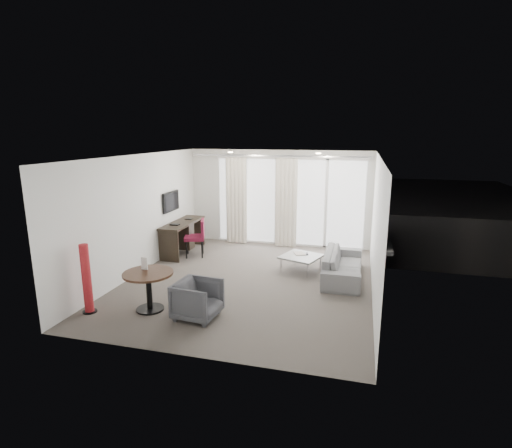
% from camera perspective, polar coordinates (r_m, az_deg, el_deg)
% --- Properties ---
extents(floor, '(5.00, 6.00, 0.00)m').
position_cam_1_polar(floor, '(8.49, -1.05, -8.14)').
color(floor, '#4F4842').
rests_on(floor, ground).
extents(ceiling, '(5.00, 6.00, 0.00)m').
position_cam_1_polar(ceiling, '(7.93, -1.13, 9.66)').
color(ceiling, white).
rests_on(ceiling, ground).
extents(wall_left, '(0.00, 6.00, 2.60)m').
position_cam_1_polar(wall_left, '(9.11, -16.39, 1.31)').
color(wall_left, silver).
rests_on(wall_left, ground).
extents(wall_right, '(0.00, 6.00, 2.60)m').
position_cam_1_polar(wall_right, '(7.82, 16.82, -0.59)').
color(wall_right, silver).
rests_on(wall_right, ground).
extents(wall_front, '(5.00, 0.00, 2.60)m').
position_cam_1_polar(wall_front, '(5.40, -9.93, -6.25)').
color(wall_front, silver).
rests_on(wall_front, ground).
extents(window_panel, '(4.00, 0.02, 2.38)m').
position_cam_1_polar(window_panel, '(10.92, 4.75, 3.14)').
color(window_panel, white).
rests_on(window_panel, ground).
extents(window_frame, '(4.10, 0.06, 2.44)m').
position_cam_1_polar(window_frame, '(10.91, 4.74, 3.13)').
color(window_frame, white).
rests_on(window_frame, ground).
extents(curtain_left, '(0.60, 0.20, 2.38)m').
position_cam_1_polar(curtain_left, '(11.11, -2.80, 3.34)').
color(curtain_left, beige).
rests_on(curtain_left, ground).
extents(curtain_right, '(0.60, 0.20, 2.38)m').
position_cam_1_polar(curtain_right, '(10.77, 4.33, 3.01)').
color(curtain_right, beige).
rests_on(curtain_right, ground).
extents(curtain_track, '(4.80, 0.04, 0.04)m').
position_cam_1_polar(curtain_track, '(10.67, 3.11, 9.70)').
color(curtain_track, '#B2B2B7').
rests_on(curtain_track, ceiling).
extents(downlight_a, '(0.12, 0.12, 0.02)m').
position_cam_1_polar(downlight_a, '(9.73, -3.67, 10.19)').
color(downlight_a, '#FFE0B2').
rests_on(downlight_a, ceiling).
extents(downlight_b, '(0.12, 0.12, 0.02)m').
position_cam_1_polar(downlight_b, '(9.28, 8.92, 9.93)').
color(downlight_b, '#FFE0B2').
rests_on(downlight_b, ceiling).
extents(desk, '(0.54, 1.72, 0.81)m').
position_cam_1_polar(desk, '(10.51, -10.38, -1.87)').
color(desk, black).
rests_on(desk, floor).
extents(tv, '(0.05, 0.80, 0.50)m').
position_cam_1_polar(tv, '(10.32, -12.06, 3.17)').
color(tv, black).
rests_on(tv, wall_left).
extents(desk_chair, '(0.65, 0.63, 0.94)m').
position_cam_1_polar(desk_chair, '(10.12, -8.79, -1.99)').
color(desk_chair, maroon).
rests_on(desk_chair, floor).
extents(round_table, '(1.03, 1.03, 0.69)m').
position_cam_1_polar(round_table, '(7.31, -15.02, -9.26)').
color(round_table, '#331D12').
rests_on(round_table, floor).
extents(menu_card, '(0.12, 0.03, 0.22)m').
position_cam_1_polar(menu_card, '(7.34, -15.61, -6.09)').
color(menu_card, white).
rests_on(menu_card, round_table).
extents(red_lamp, '(0.32, 0.32, 1.22)m').
position_cam_1_polar(red_lamp, '(7.47, -23.04, -7.23)').
color(red_lamp, '#A51D23').
rests_on(red_lamp, floor).
extents(tub_armchair, '(0.77, 0.75, 0.65)m').
position_cam_1_polar(tub_armchair, '(6.87, -8.34, -10.64)').
color(tub_armchair, '#3C3D42').
rests_on(tub_armchair, floor).
extents(coffee_table, '(1.01, 1.01, 0.36)m').
position_cam_1_polar(coffee_table, '(9.08, 6.43, -5.59)').
color(coffee_table, gray).
rests_on(coffee_table, floor).
extents(remote, '(0.07, 0.15, 0.02)m').
position_cam_1_polar(remote, '(9.15, 7.30, -4.29)').
color(remote, black).
rests_on(remote, coffee_table).
extents(magazine, '(0.29, 0.32, 0.02)m').
position_cam_1_polar(magazine, '(9.16, 6.22, -4.22)').
color(magazine, gray).
rests_on(magazine, coffee_table).
extents(sofa, '(0.77, 1.98, 0.58)m').
position_cam_1_polar(sofa, '(8.79, 12.30, -5.70)').
color(sofa, slate).
rests_on(sofa, floor).
extents(terrace_slab, '(5.60, 3.00, 0.12)m').
position_cam_1_polar(terrace_slab, '(12.65, 5.87, -1.36)').
color(terrace_slab, '#4D4D50').
rests_on(terrace_slab, ground).
extents(rattan_chair_a, '(0.53, 0.53, 0.76)m').
position_cam_1_polar(rattan_chair_a, '(11.90, 10.50, -0.26)').
color(rattan_chair_a, brown).
rests_on(rattan_chair_a, terrace_slab).
extents(rattan_chair_b, '(0.64, 0.64, 0.73)m').
position_cam_1_polar(rattan_chair_b, '(12.08, 13.96, -0.30)').
color(rattan_chair_b, brown).
rests_on(rattan_chair_b, terrace_slab).
extents(rattan_table, '(0.68, 0.68, 0.52)m').
position_cam_1_polar(rattan_table, '(12.01, 10.69, -0.73)').
color(rattan_table, brown).
rests_on(rattan_table, terrace_slab).
extents(balustrade, '(5.50, 0.06, 1.05)m').
position_cam_1_polar(balustrade, '(13.93, 6.87, 2.31)').
color(balustrade, '#B2B2B7').
rests_on(balustrade, terrace_slab).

